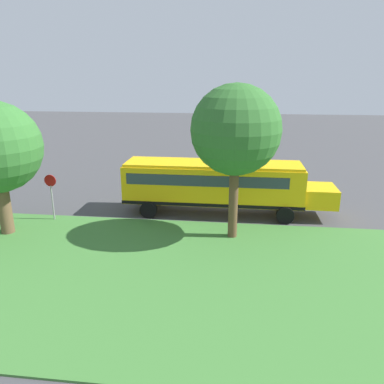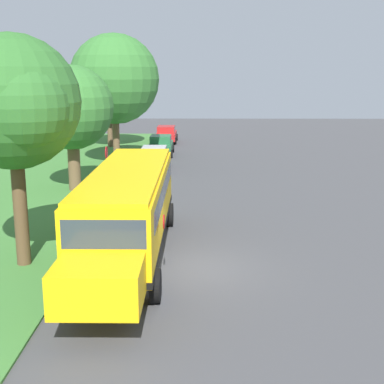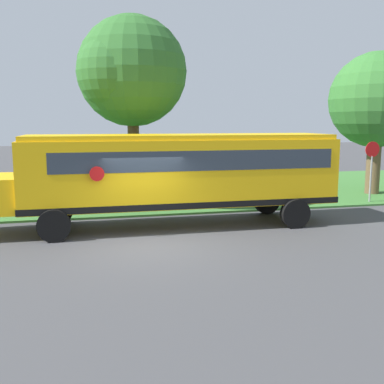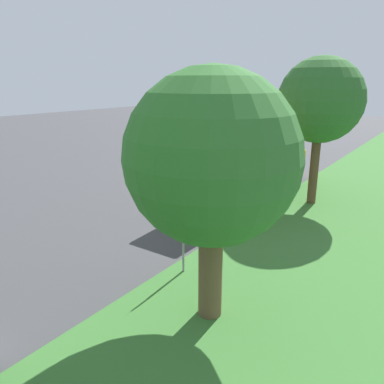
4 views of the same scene
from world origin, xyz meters
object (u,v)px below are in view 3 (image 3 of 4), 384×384
oak_tree_roadside_mid (379,99)px  stop_sign (372,164)px  school_bus (174,171)px  oak_tree_beside_bus (128,72)px

oak_tree_roadside_mid → stop_sign: size_ratio=2.53×
school_bus → stop_sign: (-2.31, 9.30, -0.19)m
school_bus → oak_tree_beside_bus: oak_tree_beside_bus is taller
school_bus → oak_tree_beside_bus: 5.07m
school_bus → stop_sign: 9.59m
stop_sign → oak_tree_beside_bus: bearing=-95.8°
school_bus → oak_tree_beside_bus: bearing=-161.1°
school_bus → oak_tree_roadside_mid: (-4.27, 10.89, 2.74)m
oak_tree_beside_bus → stop_sign: (1.06, 10.46, -3.79)m
stop_sign → school_bus: bearing=-76.0°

